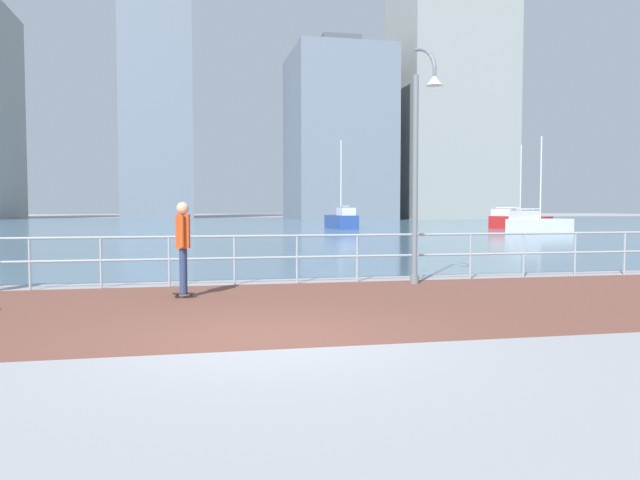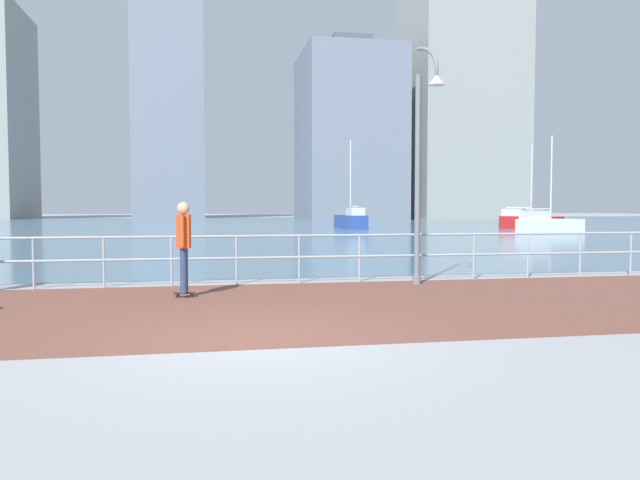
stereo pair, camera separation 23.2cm
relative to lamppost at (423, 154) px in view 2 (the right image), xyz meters
name	(u,v)px [view 2 (the right image)]	position (x,y,z in m)	size (l,w,h in m)	color
ground	(213,230)	(-4.04, 34.99, -2.89)	(220.00, 220.00, 0.00)	#9E9EA3
brick_paving	(247,307)	(-4.04, -2.42, -2.89)	(28.00, 6.34, 0.01)	brown
harbor_water	(211,225)	(-4.04, 45.75, -2.89)	(180.00, 88.00, 0.00)	slate
waterfront_railing	(236,250)	(-4.04, 0.75, -2.13)	(25.25, 0.06, 1.10)	#9EADB7
lamppost	(423,154)	(0.00, 0.00, 0.00)	(0.51, 0.77, 5.22)	slate
skateboarder	(184,240)	(-5.12, -0.98, -1.79)	(0.41, 0.56, 1.81)	black
sailboat_yellow	(548,225)	(16.98, 23.19, -2.29)	(4.64, 2.25, 6.26)	white
sailboat_teal	(351,220)	(6.85, 35.00, -2.22)	(1.64, 5.03, 7.02)	#284799
sailboat_gray	(529,221)	(20.27, 31.49, -2.26)	(3.84, 4.67, 6.56)	#B21E1E
tower_beige	(348,135)	(15.80, 73.70, 9.04)	(13.39, 15.83, 25.51)	slate
tower_concrete	(170,107)	(-9.77, 90.94, 14.95)	(10.74, 17.99, 37.34)	slate
tower_glass	(461,87)	(33.18, 74.44, 16.71)	(15.70, 14.12, 40.86)	#939993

